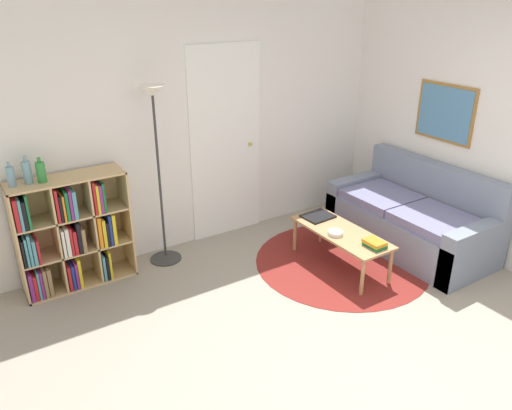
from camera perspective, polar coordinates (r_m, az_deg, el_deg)
The scene contains 14 objects.
ground_plane at distance 3.91m, azimuth 14.59°, elevation -18.42°, with size 14.00×14.00×0.00m, color gray.
wall_back at distance 5.24m, azimuth -5.69°, elevation 9.35°, with size 7.23×0.11×2.60m.
wall_right at distance 5.60m, azimuth 21.31°, elevation 8.92°, with size 0.08×5.66×2.60m.
rug at distance 5.19m, azimuth 9.75°, elevation -6.37°, with size 1.75×1.75×0.01m.
bookshelf at distance 4.84m, azimuth -20.55°, elevation -3.11°, with size 0.99×0.34×1.06m.
floor_lamp at distance 4.75m, azimuth -11.39°, elevation 7.89°, with size 0.32×0.32×1.77m.
couch at distance 5.60m, azimuth 17.61°, elevation -1.62°, with size 0.85×1.73×0.87m.
coffee_table at distance 4.96m, azimuth 9.67°, elevation -3.38°, with size 0.43×1.08×0.39m.
laptop at distance 5.19m, azimuth 7.10°, elevation -1.28°, with size 0.32×0.26×0.02m.
bowl at distance 4.85m, azimuth 9.07°, elevation -3.18°, with size 0.15×0.15×0.04m.
book_stack_on_table at distance 4.70m, azimuth 13.40°, elevation -4.30°, with size 0.15×0.20×0.06m.
bottle_left at distance 4.58m, azimuth -26.22°, elevation 2.97°, with size 0.07×0.07×0.21m.
bottle_middle at distance 4.59m, azimuth -24.70°, elevation 3.45°, with size 0.07×0.07×0.24m.
bottle_right at distance 4.58m, azimuth -23.36°, elevation 3.50°, with size 0.08×0.08×0.22m.
Camera 1 is at (-2.30, -1.84, 2.57)m, focal length 35.00 mm.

